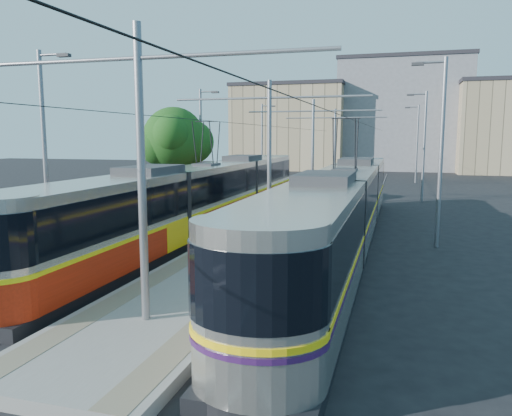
% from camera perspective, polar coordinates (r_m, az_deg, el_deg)
% --- Properties ---
extents(ground, '(160.00, 160.00, 0.00)m').
position_cam_1_polar(ground, '(16.33, -5.65, -8.73)').
color(ground, black).
rests_on(ground, ground).
extents(platform, '(4.00, 50.00, 0.30)m').
position_cam_1_polar(platform, '(32.37, 5.50, -0.06)').
color(platform, gray).
rests_on(platform, ground).
extents(tactile_strip_left, '(0.70, 50.00, 0.01)m').
position_cam_1_polar(tactile_strip_left, '(32.64, 3.01, 0.31)').
color(tactile_strip_left, gray).
rests_on(tactile_strip_left, platform).
extents(tactile_strip_right, '(0.70, 50.00, 0.01)m').
position_cam_1_polar(tactile_strip_right, '(32.12, 8.05, 0.11)').
color(tactile_strip_right, gray).
rests_on(tactile_strip_right, platform).
extents(rails, '(8.71, 70.00, 0.03)m').
position_cam_1_polar(rails, '(32.39, 5.50, -0.30)').
color(rails, gray).
rests_on(rails, ground).
extents(track_arrow, '(1.20, 5.00, 0.01)m').
position_cam_1_polar(track_arrow, '(15.60, -22.50, -10.11)').
color(track_arrow, silver).
rests_on(track_arrow, ground).
extents(tram_left, '(2.43, 30.23, 5.50)m').
position_cam_1_polar(tram_left, '(25.71, -5.59, 1.33)').
color(tram_left, black).
rests_on(tram_left, ground).
extents(tram_right, '(2.43, 28.97, 5.50)m').
position_cam_1_polar(tram_right, '(21.71, 10.01, 0.40)').
color(tram_right, black).
rests_on(tram_right, ground).
extents(catenary, '(9.20, 70.00, 7.00)m').
position_cam_1_polar(catenary, '(29.25, 4.59, 7.68)').
color(catenary, gray).
rests_on(catenary, platform).
extents(street_lamps, '(15.18, 38.22, 8.00)m').
position_cam_1_polar(street_lamps, '(35.99, 6.77, 7.18)').
color(street_lamps, gray).
rests_on(street_lamps, ground).
extents(shelter, '(0.90, 1.13, 2.17)m').
position_cam_1_polar(shelter, '(31.61, 7.48, 2.06)').
color(shelter, black).
rests_on(shelter, platform).
extents(tree, '(4.66, 4.31, 6.78)m').
position_cam_1_polar(tree, '(34.99, -8.81, 7.77)').
color(tree, '#382314').
rests_on(tree, ground).
extents(building_left, '(16.32, 12.24, 12.44)m').
position_cam_1_polar(building_left, '(76.19, 4.09, 9.19)').
color(building_left, tan).
rests_on(building_left, ground).
extents(building_centre, '(18.36, 14.28, 15.98)m').
position_cam_1_polar(building_centre, '(78.58, 16.41, 10.15)').
color(building_centre, gray).
rests_on(building_centre, ground).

